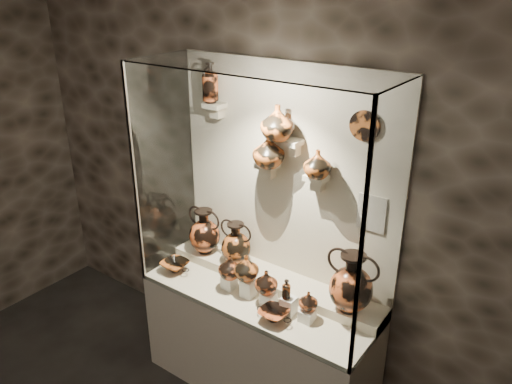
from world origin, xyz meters
TOP-DOWN VIEW (x-y plane):
  - wall_back at (0.00, 2.50)m, footprint 5.00×0.02m
  - plinth at (0.00, 2.18)m, footprint 1.70×0.60m
  - front_tier at (0.00, 2.18)m, footprint 1.68×0.58m
  - rear_tier at (0.00, 2.35)m, footprint 1.70×0.25m
  - back_panel at (0.00, 2.50)m, footprint 1.70×0.03m
  - glass_front at (0.00, 1.88)m, footprint 1.70×0.01m
  - glass_left at (-0.85, 2.18)m, footprint 0.01×0.60m
  - glass_right at (0.85, 2.18)m, footprint 0.01×0.60m
  - glass_top at (0.00, 2.18)m, footprint 1.70×0.60m
  - frame_post_left at (-0.84, 1.89)m, footprint 0.02×0.02m
  - frame_post_right at (0.84, 1.89)m, footprint 0.02×0.02m
  - pedestal_a at (-0.22, 2.13)m, footprint 0.09×0.09m
  - pedestal_b at (-0.05, 2.13)m, footprint 0.09×0.09m
  - pedestal_c at (0.12, 2.13)m, footprint 0.09×0.09m
  - pedestal_d at (0.28, 2.13)m, footprint 0.09×0.09m
  - pedestal_e at (0.42, 2.13)m, footprint 0.09×0.09m
  - bracket_ul at (-0.55, 2.42)m, footprint 0.14×0.12m
  - bracket_ca at (-0.10, 2.42)m, footprint 0.14×0.12m
  - bracket_cb at (0.10, 2.42)m, footprint 0.10×0.12m
  - bracket_cc at (0.28, 2.42)m, footprint 0.14×0.12m
  - amphora_left at (-0.61, 2.33)m, footprint 0.36×0.36m
  - amphora_mid at (-0.32, 2.34)m, footprint 0.31×0.31m
  - amphora_right at (0.63, 2.31)m, footprint 0.42×0.42m
  - jug_a at (-0.20, 2.11)m, footprint 0.21×0.21m
  - jug_b at (-0.07, 2.13)m, footprint 0.21×0.21m
  - jug_c at (0.10, 2.13)m, footprint 0.18×0.18m
  - jug_e at (0.42, 2.15)m, footprint 0.15×0.15m
  - lekythos_small at (0.27, 2.11)m, footprint 0.08×0.08m
  - kylix_left at (-0.69, 2.06)m, footprint 0.26×0.22m
  - kylix_right at (0.25, 2.01)m, footprint 0.26×0.22m
  - lekythos_tall at (-0.57, 2.41)m, footprint 0.14×0.14m
  - ovoid_vase_a at (-0.05, 2.36)m, footprint 0.28×0.28m
  - ovoid_vase_b at (0.01, 2.36)m, footprint 0.27×0.27m
  - ovoid_vase_c at (0.30, 2.38)m, footprint 0.23×0.23m
  - wall_plate at (0.55, 2.47)m, footprint 0.18×0.02m
  - info_placard at (0.64, 2.47)m, footprint 0.18×0.01m

SIDE VIEW (x-z plane):
  - plinth at x=0.00m, z-range 0.00..0.80m
  - front_tier at x=0.00m, z-range 0.80..0.83m
  - rear_tier at x=0.00m, z-range 0.80..0.90m
  - pedestal_e at x=0.42m, z-range 0.83..0.91m
  - pedestal_c at x=0.12m, z-range 0.83..0.92m
  - kylix_right at x=0.25m, z-range 0.83..0.93m
  - pedestal_a at x=-0.22m, z-range 0.83..0.93m
  - kylix_left at x=-0.69m, z-range 0.83..0.93m
  - pedestal_d at x=0.28m, z-range 0.83..0.95m
  - pedestal_b at x=-0.05m, z-range 0.83..0.96m
  - jug_e at x=0.42m, z-range 0.91..1.04m
  - jug_c at x=0.10m, z-range 0.92..1.08m
  - jug_a at x=-0.20m, z-range 0.93..1.10m
  - lekythos_small at x=0.27m, z-range 0.95..1.10m
  - jug_b at x=-0.07m, z-range 0.96..1.14m
  - amphora_mid at x=-0.32m, z-range 0.90..1.23m
  - amphora_left at x=-0.61m, z-range 0.90..1.26m
  - amphora_right at x=0.63m, z-range 0.90..1.31m
  - info_placard at x=0.64m, z-range 1.41..1.65m
  - wall_back at x=0.00m, z-range 0.00..3.20m
  - back_panel at x=0.00m, z-range 0.80..2.40m
  - glass_front at x=0.00m, z-range 0.80..2.40m
  - glass_left at x=-0.85m, z-range 0.80..2.40m
  - glass_right at x=0.85m, z-range 0.80..2.40m
  - frame_post_left at x=-0.84m, z-range 0.80..2.40m
  - frame_post_right at x=0.84m, z-range 0.80..2.40m
  - bracket_ca at x=-0.10m, z-range 1.68..1.72m
  - bracket_cc at x=0.28m, z-range 1.68..1.72m
  - ovoid_vase_c at x=0.30m, z-range 1.72..1.90m
  - ovoid_vase_a at x=-0.05m, z-range 1.72..1.94m
  - bracket_cb at x=0.10m, z-range 1.88..1.92m
  - ovoid_vase_b at x=0.01m, z-range 1.92..2.14m
  - bracket_ul at x=-0.55m, z-range 2.03..2.07m
  - wall_plate at x=0.55m, z-range 1.98..2.17m
  - lekythos_tall at x=-0.57m, z-range 2.07..2.37m
  - glass_top at x=0.00m, z-range 2.39..2.40m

